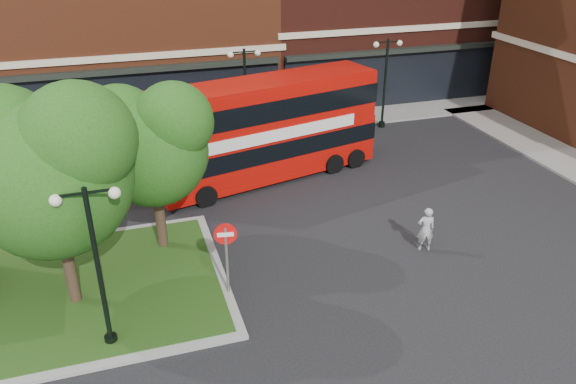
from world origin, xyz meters
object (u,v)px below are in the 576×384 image
object	(u,v)px
car_silver	(131,133)
car_white	(326,120)
woman	(426,229)
bus	(266,123)

from	to	relation	value
car_silver	car_white	distance (m)	10.61
woman	car_white	distance (m)	12.54
bus	woman	xyz separation A→B (m)	(3.78, -7.84, -1.80)
car_white	woman	bearing A→B (deg)	-177.10
woman	car_silver	size ratio (longest dim) A/B	0.43
woman	bus	bearing A→B (deg)	-50.21
bus	car_silver	world-z (taller)	bus
car_silver	car_white	world-z (taller)	car_white
car_silver	car_white	bearing A→B (deg)	-99.63
bus	car_silver	size ratio (longest dim) A/B	2.74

